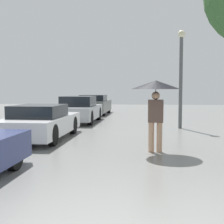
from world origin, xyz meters
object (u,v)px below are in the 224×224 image
object	(u,v)px
parked_car_second	(41,122)
parked_car_farthest	(94,105)
parked_car_third	(79,110)
street_lamp	(181,70)
pedestrian	(156,92)

from	to	relation	value
parked_car_second	parked_car_farthest	bearing A→B (deg)	89.79
parked_car_third	parked_car_farthest	size ratio (longest dim) A/B	0.95
street_lamp	pedestrian	bearing A→B (deg)	-102.98
parked_car_second	street_lamp	size ratio (longest dim) A/B	1.01
pedestrian	parked_car_farthest	size ratio (longest dim) A/B	0.43
parked_car_farthest	street_lamp	distance (m)	8.69
pedestrian	parked_car_third	world-z (taller)	pedestrian
parked_car_second	parked_car_third	size ratio (longest dim) A/B	1.00
pedestrian	parked_car_second	size ratio (longest dim) A/B	0.45
parked_car_third	street_lamp	xyz separation A→B (m)	(4.69, -1.92, 1.81)
pedestrian	parked_car_second	xyz separation A→B (m)	(-3.68, 1.82, -1.02)
street_lamp	parked_car_third	bearing A→B (deg)	157.77
parked_car_third	parked_car_farthest	bearing A→B (deg)	91.35
parked_car_third	street_lamp	world-z (taller)	street_lamp
parked_car_third	parked_car_farthest	xyz separation A→B (m)	(-0.12, 5.09, -0.00)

